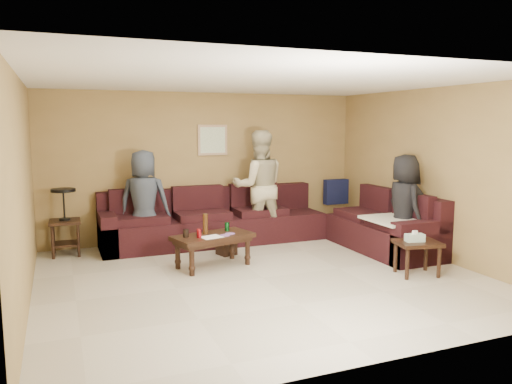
{
  "coord_description": "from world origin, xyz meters",
  "views": [
    {
      "loc": [
        -2.4,
        -5.75,
        1.97
      ],
      "look_at": [
        0.25,
        0.85,
        1.0
      ],
      "focal_mm": 35.0,
      "sensor_mm": 36.0,
      "label": 1
    }
  ],
  "objects_px": {
    "person_middle": "(259,186)",
    "coffee_table": "(213,239)",
    "side_table_right": "(417,246)",
    "person_left": "(144,201)",
    "person_right": "(404,206)",
    "end_table_left": "(65,221)",
    "waste_bin": "(226,245)",
    "sectional_sofa": "(273,226)"
  },
  "relations": [
    {
      "from": "side_table_right",
      "to": "person_left",
      "type": "height_order",
      "value": "person_left"
    },
    {
      "from": "sectional_sofa",
      "to": "person_left",
      "type": "height_order",
      "value": "person_left"
    },
    {
      "from": "coffee_table",
      "to": "person_middle",
      "type": "distance_m",
      "value": 1.75
    },
    {
      "from": "end_table_left",
      "to": "person_left",
      "type": "relative_size",
      "value": 0.64
    },
    {
      "from": "coffee_table",
      "to": "person_middle",
      "type": "xyz_separation_m",
      "value": [
        1.17,
        1.18,
        0.55
      ]
    },
    {
      "from": "sectional_sofa",
      "to": "end_table_left",
      "type": "bearing_deg",
      "value": 168.65
    },
    {
      "from": "side_table_right",
      "to": "person_right",
      "type": "xyz_separation_m",
      "value": [
        0.41,
        0.8,
        0.37
      ]
    },
    {
      "from": "sectional_sofa",
      "to": "person_middle",
      "type": "xyz_separation_m",
      "value": [
        -0.09,
        0.39,
        0.61
      ]
    },
    {
      "from": "coffee_table",
      "to": "side_table_right",
      "type": "bearing_deg",
      "value": -29.91
    },
    {
      "from": "sectional_sofa",
      "to": "person_middle",
      "type": "bearing_deg",
      "value": 103.27
    },
    {
      "from": "side_table_right",
      "to": "person_left",
      "type": "bearing_deg",
      "value": 139.85
    },
    {
      "from": "person_left",
      "to": "coffee_table",
      "type": "bearing_deg",
      "value": 143.29
    },
    {
      "from": "end_table_left",
      "to": "side_table_right",
      "type": "xyz_separation_m",
      "value": [
        4.25,
        -2.78,
        -0.14
      ]
    },
    {
      "from": "coffee_table",
      "to": "person_middle",
      "type": "relative_size",
      "value": 0.64
    },
    {
      "from": "person_left",
      "to": "person_right",
      "type": "height_order",
      "value": "person_left"
    },
    {
      "from": "end_table_left",
      "to": "person_middle",
      "type": "height_order",
      "value": "person_middle"
    },
    {
      "from": "coffee_table",
      "to": "end_table_left",
      "type": "height_order",
      "value": "end_table_left"
    },
    {
      "from": "side_table_right",
      "to": "person_middle",
      "type": "relative_size",
      "value": 0.34
    },
    {
      "from": "person_middle",
      "to": "coffee_table",
      "type": "bearing_deg",
      "value": 54.77
    },
    {
      "from": "waste_bin",
      "to": "end_table_left",
      "type": "bearing_deg",
      "value": 158.98
    },
    {
      "from": "person_right",
      "to": "person_middle",
      "type": "bearing_deg",
      "value": 50.13
    },
    {
      "from": "sectional_sofa",
      "to": "person_middle",
      "type": "distance_m",
      "value": 0.73
    },
    {
      "from": "sectional_sofa",
      "to": "side_table_right",
      "type": "xyz_separation_m",
      "value": [
        1.11,
        -2.15,
        0.07
      ]
    },
    {
      "from": "side_table_right",
      "to": "waste_bin",
      "type": "relative_size",
      "value": 2.17
    },
    {
      "from": "person_middle",
      "to": "person_right",
      "type": "distance_m",
      "value": 2.38
    },
    {
      "from": "end_table_left",
      "to": "waste_bin",
      "type": "distance_m",
      "value": 2.46
    },
    {
      "from": "waste_bin",
      "to": "person_right",
      "type": "xyz_separation_m",
      "value": [
        2.4,
        -1.11,
        0.62
      ]
    },
    {
      "from": "side_table_right",
      "to": "person_right",
      "type": "bearing_deg",
      "value": 63.01
    },
    {
      "from": "person_right",
      "to": "end_table_left",
      "type": "bearing_deg",
      "value": 74.29
    },
    {
      "from": "waste_bin",
      "to": "sectional_sofa",
      "type": "bearing_deg",
      "value": 15.27
    },
    {
      "from": "waste_bin",
      "to": "person_left",
      "type": "distance_m",
      "value": 1.46
    },
    {
      "from": "side_table_right",
      "to": "waste_bin",
      "type": "bearing_deg",
      "value": 136.12
    },
    {
      "from": "coffee_table",
      "to": "person_left",
      "type": "distance_m",
      "value": 1.49
    },
    {
      "from": "waste_bin",
      "to": "person_right",
      "type": "relative_size",
      "value": 0.19
    },
    {
      "from": "sectional_sofa",
      "to": "person_right",
      "type": "relative_size",
      "value": 3.03
    },
    {
      "from": "end_table_left",
      "to": "waste_bin",
      "type": "relative_size",
      "value": 3.5
    },
    {
      "from": "person_right",
      "to": "waste_bin",
      "type": "bearing_deg",
      "value": 72.44
    },
    {
      "from": "waste_bin",
      "to": "person_middle",
      "type": "bearing_deg",
      "value": 38.62
    },
    {
      "from": "coffee_table",
      "to": "person_right",
      "type": "bearing_deg",
      "value": -11.47
    },
    {
      "from": "sectional_sofa",
      "to": "side_table_right",
      "type": "height_order",
      "value": "sectional_sofa"
    },
    {
      "from": "person_left",
      "to": "sectional_sofa",
      "type": "bearing_deg",
      "value": -169.78
    },
    {
      "from": "sectional_sofa",
      "to": "person_middle",
      "type": "height_order",
      "value": "person_middle"
    }
  ]
}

